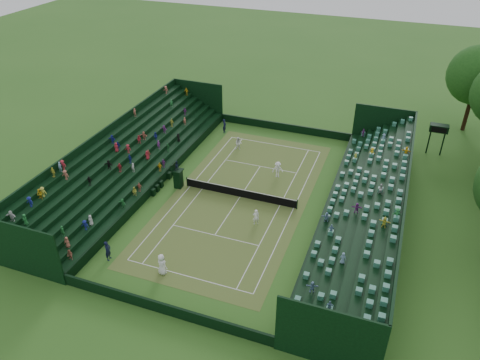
# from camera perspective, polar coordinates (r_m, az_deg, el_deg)

# --- Properties ---
(ground) EXTENTS (160.00, 160.00, 0.00)m
(ground) POSITION_cam_1_polar(r_m,az_deg,el_deg) (46.38, 0.00, -2.09)
(ground) COLOR #30641F
(ground) RESTS_ON ground
(court_surface) EXTENTS (12.97, 26.77, 0.01)m
(court_surface) POSITION_cam_1_polar(r_m,az_deg,el_deg) (46.37, 0.00, -2.09)
(court_surface) COLOR #3C6F25
(court_surface) RESTS_ON ground
(perimeter_wall_north) EXTENTS (17.17, 0.20, 1.00)m
(perimeter_wall_north) POSITION_cam_1_polar(r_m,az_deg,el_deg) (59.32, 5.39, 6.44)
(perimeter_wall_north) COLOR black
(perimeter_wall_north) RESTS_ON ground
(perimeter_wall_south) EXTENTS (17.17, 0.20, 1.00)m
(perimeter_wall_south) POSITION_cam_1_polar(r_m,az_deg,el_deg) (35.15, -9.39, -15.16)
(perimeter_wall_south) COLOR black
(perimeter_wall_south) RESTS_ON ground
(perimeter_wall_east) EXTENTS (0.20, 31.77, 1.00)m
(perimeter_wall_east) POSITION_cam_1_polar(r_m,az_deg,el_deg) (44.39, 10.34, -3.67)
(perimeter_wall_east) COLOR black
(perimeter_wall_east) RESTS_ON ground
(perimeter_wall_west) EXTENTS (0.20, 31.77, 1.00)m
(perimeter_wall_west) POSITION_cam_1_polar(r_m,az_deg,el_deg) (49.23, -9.30, 0.35)
(perimeter_wall_west) COLOR black
(perimeter_wall_west) RESTS_ON ground
(north_grandstand) EXTENTS (6.60, 32.00, 4.90)m
(north_grandstand) POSITION_cam_1_polar(r_m,az_deg,el_deg) (43.52, 15.86, -3.60)
(north_grandstand) COLOR black
(north_grandstand) RESTS_ON ground
(south_grandstand) EXTENTS (6.60, 32.00, 4.90)m
(south_grandstand) POSITION_cam_1_polar(r_m,az_deg,el_deg) (50.71, -13.55, 2.22)
(south_grandstand) COLOR black
(south_grandstand) RESTS_ON ground
(tennis_net) EXTENTS (11.67, 0.10, 1.06)m
(tennis_net) POSITION_cam_1_polar(r_m,az_deg,el_deg) (46.08, 0.00, -1.55)
(tennis_net) COLOR black
(tennis_net) RESTS_ON ground
(scoreboard_tower) EXTENTS (2.00, 1.00, 3.70)m
(scoreboard_tower) POSITION_cam_1_polar(r_m,az_deg,el_deg) (56.95, 23.08, 5.70)
(scoreboard_tower) COLOR black
(scoreboard_tower) RESTS_ON ground
(umpire_chair) EXTENTS (0.97, 0.97, 3.04)m
(umpire_chair) POSITION_cam_1_polar(r_m,az_deg,el_deg) (47.63, -7.58, 0.46)
(umpire_chair) COLOR black
(umpire_chair) RESTS_ON ground
(courtside_chairs) EXTENTS (0.48, 5.45, 1.04)m
(courtside_chairs) POSITION_cam_1_polar(r_m,az_deg,el_deg) (49.05, -9.18, 0.09)
(courtside_chairs) COLOR black
(courtside_chairs) RESTS_ON ground
(player_near_west) EXTENTS (1.06, 0.86, 1.89)m
(player_near_west) POSITION_cam_1_polar(r_m,az_deg,el_deg) (37.81, -9.52, -10.11)
(player_near_west) COLOR white
(player_near_west) RESTS_ON ground
(player_near_east) EXTENTS (0.70, 0.60, 1.62)m
(player_near_east) POSITION_cam_1_polar(r_m,az_deg,el_deg) (42.36, 1.96, -4.52)
(player_near_east) COLOR white
(player_near_east) RESTS_ON ground
(player_far_west) EXTENTS (0.86, 0.73, 1.58)m
(player_far_west) POSITION_cam_1_polar(r_m,az_deg,el_deg) (54.47, -0.19, 4.47)
(player_far_west) COLOR white
(player_far_west) RESTS_ON ground
(player_far_east) EXTENTS (1.32, 1.03, 1.79)m
(player_far_east) POSITION_cam_1_polar(r_m,az_deg,el_deg) (49.30, 4.62, 1.29)
(player_far_east) COLOR white
(player_far_east) RESTS_ON ground
(line_judge_north) EXTENTS (0.51, 0.70, 1.79)m
(line_judge_north) POSITION_cam_1_polar(r_m,az_deg,el_deg) (58.48, -1.90, 6.60)
(line_judge_north) COLOR black
(line_judge_north) RESTS_ON ground
(line_judge_south) EXTENTS (0.51, 0.71, 1.83)m
(line_judge_south) POSITION_cam_1_polar(r_m,az_deg,el_deg) (40.06, -15.81, -8.28)
(line_judge_south) COLOR black
(line_judge_south) RESTS_ON ground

